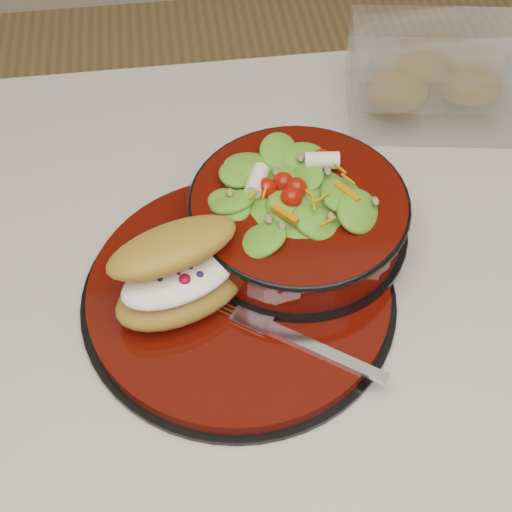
{
  "coord_description": "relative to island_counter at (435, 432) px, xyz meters",
  "views": [
    {
      "loc": [
        -0.34,
        -0.43,
        1.48
      ],
      "look_at": [
        -0.28,
        -0.0,
        0.94
      ],
      "focal_mm": 50.0,
      "sensor_mm": 36.0,
      "label": 1
    }
  ],
  "objects": [
    {
      "name": "island_counter",
      "position": [
        0.0,
        0.0,
        0.0
      ],
      "size": [
        1.24,
        0.74,
        0.9
      ],
      "color": "white",
      "rests_on": "ground"
    },
    {
      "name": "dinner_plate",
      "position": [
        -0.3,
        -0.02,
        0.46
      ],
      "size": [
        0.31,
        0.31,
        0.02
      ],
      "rotation": [
        0.0,
        0.0,
        0.38
      ],
      "color": "black",
      "rests_on": "island_counter"
    },
    {
      "name": "salad_bowl",
      "position": [
        -0.23,
        0.04,
        0.5
      ],
      "size": [
        0.23,
        0.23,
        0.1
      ],
      "rotation": [
        0.0,
        0.0,
        -0.12
      ],
      "color": "black",
      "rests_on": "dinner_plate"
    },
    {
      "name": "croissant",
      "position": [
        -0.36,
        -0.03,
        0.5
      ],
      "size": [
        0.15,
        0.13,
        0.08
      ],
      "rotation": [
        0.0,
        0.0,
        0.36
      ],
      "color": "#B98138",
      "rests_on": "dinner_plate"
    },
    {
      "name": "fork",
      "position": [
        -0.25,
        -0.09,
        0.47
      ],
      "size": [
        0.14,
        0.1,
        0.0
      ],
      "rotation": [
        0.0,
        0.0,
        0.94
      ],
      "color": "silver",
      "rests_on": "dinner_plate"
    },
    {
      "name": "pastry_box",
      "position": [
        -0.03,
        0.24,
        0.49
      ],
      "size": [
        0.23,
        0.18,
        0.09
      ],
      "rotation": [
        0.0,
        0.0,
        -0.16
      ],
      "color": "white",
      "rests_on": "island_counter"
    }
  ]
}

